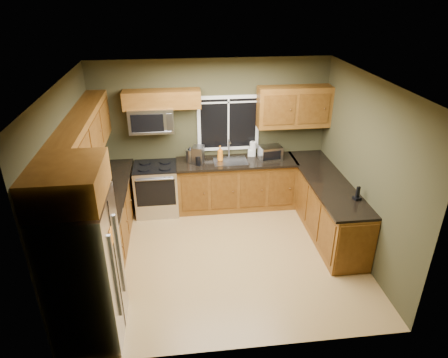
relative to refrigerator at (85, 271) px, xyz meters
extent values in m
plane|color=#A07B46|center=(1.74, 1.30, -0.90)|extent=(4.20, 4.20, 0.00)
plane|color=white|center=(1.74, 1.30, 1.80)|extent=(4.20, 4.20, 0.00)
plane|color=#383620|center=(1.74, 3.10, 0.45)|extent=(4.20, 0.00, 4.20)
plane|color=#383620|center=(1.74, -0.50, 0.45)|extent=(4.20, 0.00, 4.20)
plane|color=#383620|center=(-0.36, 1.30, 0.45)|extent=(0.00, 3.60, 3.60)
plane|color=#383620|center=(3.84, 1.30, 0.45)|extent=(0.00, 3.60, 3.60)
cube|color=white|center=(2.04, 3.09, 0.65)|extent=(1.12, 0.03, 1.02)
cube|color=black|center=(2.04, 3.08, 0.65)|extent=(1.00, 0.01, 0.90)
cube|color=white|center=(2.04, 3.07, 0.65)|extent=(0.03, 0.01, 0.90)
cube|color=white|center=(2.04, 3.07, 1.04)|extent=(1.00, 0.01, 0.03)
cube|color=brown|center=(-0.06, 1.78, -0.45)|extent=(0.60, 2.65, 0.90)
cube|color=black|center=(-0.04, 1.78, 0.02)|extent=(0.65, 2.65, 0.04)
cube|color=brown|center=(2.15, 2.80, -0.45)|extent=(2.17, 0.60, 0.90)
cube|color=black|center=(2.15, 2.78, 0.02)|extent=(2.17, 0.65, 0.04)
cube|color=brown|center=(3.54, 1.85, -0.45)|extent=(0.60, 2.50, 0.90)
cube|color=#5B3410|center=(3.54, 0.59, -0.45)|extent=(0.56, 0.02, 0.82)
cube|color=black|center=(3.51, 1.85, 0.02)|extent=(0.65, 2.50, 0.04)
cube|color=brown|center=(-0.20, 1.78, 0.96)|extent=(0.33, 2.65, 0.72)
cube|color=brown|center=(0.89, 2.94, 1.17)|extent=(1.30, 0.33, 0.30)
cube|color=brown|center=(3.19, 2.94, 0.96)|extent=(1.30, 0.33, 0.72)
cube|color=brown|center=(0.00, 0.00, 1.13)|extent=(0.72, 0.90, 0.38)
cube|color=#B7B7BC|center=(0.00, 0.00, 0.00)|extent=(0.72, 0.90, 1.80)
cube|color=slate|center=(0.37, -0.20, 0.05)|extent=(0.03, 0.04, 1.10)
cube|color=slate|center=(0.37, 0.20, 0.05)|extent=(0.03, 0.04, 1.10)
cube|color=black|center=(0.36, 0.00, 0.00)|extent=(0.01, 0.02, 1.78)
cube|color=orange|center=(0.37, -0.10, 0.50)|extent=(0.01, 0.14, 0.20)
cube|color=#B7B7BC|center=(0.69, 2.78, -0.45)|extent=(0.76, 0.65, 0.90)
cube|color=black|center=(0.69, 2.78, 0.00)|extent=(0.76, 0.64, 0.03)
cube|color=black|center=(0.69, 2.45, -0.35)|extent=(0.68, 0.02, 0.50)
cylinder|color=slate|center=(0.69, 2.43, -0.08)|extent=(0.64, 0.04, 0.04)
cylinder|color=black|center=(0.51, 2.64, 0.03)|extent=(0.20, 0.20, 0.01)
cylinder|color=black|center=(0.87, 2.64, 0.03)|extent=(0.20, 0.20, 0.01)
cylinder|color=black|center=(0.51, 2.92, 0.03)|extent=(0.20, 0.20, 0.01)
cylinder|color=black|center=(0.87, 2.92, 0.03)|extent=(0.20, 0.20, 0.01)
cube|color=#B7B7BC|center=(0.69, 2.91, 0.83)|extent=(0.76, 0.38, 0.42)
cube|color=black|center=(0.63, 2.72, 0.83)|extent=(0.54, 0.01, 0.30)
cube|color=slate|center=(1.00, 2.72, 0.83)|extent=(0.10, 0.01, 0.30)
cylinder|color=slate|center=(0.69, 2.70, 0.67)|extent=(0.66, 0.02, 0.02)
cube|color=slate|center=(2.04, 2.78, 0.03)|extent=(0.60, 0.42, 0.02)
cylinder|color=#B7B7BC|center=(2.04, 2.98, 0.21)|extent=(0.03, 0.03, 0.34)
cylinder|color=#B7B7BC|center=(2.04, 2.90, 0.37)|extent=(0.03, 0.18, 0.03)
cube|color=#B7B7BC|center=(2.77, 2.80, 0.16)|extent=(0.43, 0.34, 0.24)
cube|color=black|center=(2.77, 2.65, 0.16)|extent=(0.33, 0.06, 0.17)
cube|color=slate|center=(1.46, 2.77, 0.20)|extent=(0.25, 0.27, 0.31)
cylinder|color=black|center=(1.46, 2.68, 0.12)|extent=(0.14, 0.14, 0.17)
cylinder|color=#B7B7BC|center=(1.33, 2.83, 0.16)|extent=(0.17, 0.17, 0.24)
cone|color=black|center=(1.33, 2.83, 0.30)|extent=(0.12, 0.12, 0.06)
cylinder|color=white|center=(2.48, 2.98, 0.17)|extent=(0.15, 0.15, 0.27)
cylinder|color=slate|center=(2.48, 2.98, 0.32)|extent=(0.03, 0.03, 0.04)
imported|color=orange|center=(1.86, 2.82, 0.18)|extent=(0.14, 0.14, 0.28)
imported|color=white|center=(2.44, 2.97, 0.13)|extent=(0.11, 0.11, 0.19)
cube|color=black|center=(3.72, 1.16, 0.06)|extent=(0.11, 0.11, 0.04)
cube|color=black|center=(3.72, 1.16, 0.17)|extent=(0.05, 0.04, 0.17)
camera|label=1|loc=(1.14, -3.74, 2.95)|focal=32.00mm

